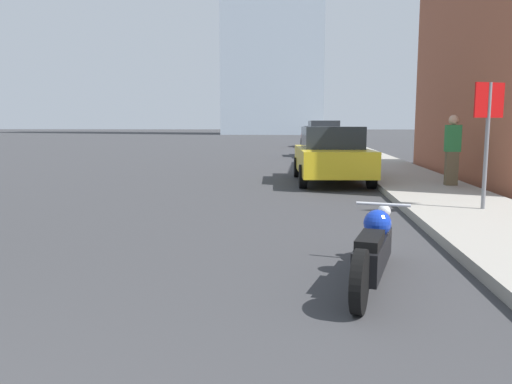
{
  "coord_description": "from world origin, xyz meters",
  "views": [
    {
      "loc": [
        2.45,
        -0.66,
        1.62
      ],
      "look_at": [
        1.72,
        6.55,
        0.65
      ],
      "focal_mm": 35.0,
      "sensor_mm": 36.0,
      "label": 1
    }
  ],
  "objects_px": {
    "parked_car_yellow": "(331,154)",
    "parked_car_silver": "(323,139)",
    "motorcycle": "(374,248)",
    "stop_sign": "(488,123)",
    "parked_car_red": "(313,136)",
    "pedestrian": "(452,149)"
  },
  "relations": [
    {
      "from": "stop_sign",
      "to": "parked_car_yellow",
      "type": "bearing_deg",
      "value": 114.71
    },
    {
      "from": "parked_car_silver",
      "to": "pedestrian",
      "type": "distance_m",
      "value": 13.82
    },
    {
      "from": "motorcycle",
      "to": "pedestrian",
      "type": "relative_size",
      "value": 1.36
    },
    {
      "from": "motorcycle",
      "to": "parked_car_yellow",
      "type": "relative_size",
      "value": 0.5
    },
    {
      "from": "parked_car_silver",
      "to": "parked_car_red",
      "type": "height_order",
      "value": "parked_car_silver"
    },
    {
      "from": "parked_car_red",
      "to": "parked_car_yellow",
      "type": "bearing_deg",
      "value": -92.78
    },
    {
      "from": "motorcycle",
      "to": "pedestrian",
      "type": "xyz_separation_m",
      "value": [
        2.86,
        7.54,
        0.68
      ]
    },
    {
      "from": "stop_sign",
      "to": "pedestrian",
      "type": "relative_size",
      "value": 1.28
    },
    {
      "from": "parked_car_yellow",
      "to": "pedestrian",
      "type": "bearing_deg",
      "value": -34.47
    },
    {
      "from": "motorcycle",
      "to": "parked_car_silver",
      "type": "xyz_separation_m",
      "value": [
        0.16,
        21.09,
        0.55
      ]
    },
    {
      "from": "motorcycle",
      "to": "parked_car_red",
      "type": "height_order",
      "value": "parked_car_red"
    },
    {
      "from": "parked_car_yellow",
      "to": "parked_car_silver",
      "type": "bearing_deg",
      "value": 85.2
    },
    {
      "from": "parked_car_yellow",
      "to": "parked_car_silver",
      "type": "xyz_separation_m",
      "value": [
        0.17,
        11.87,
        0.11
      ]
    },
    {
      "from": "parked_car_silver",
      "to": "parked_car_red",
      "type": "bearing_deg",
      "value": 87.25
    },
    {
      "from": "motorcycle",
      "to": "pedestrian",
      "type": "bearing_deg",
      "value": 83.74
    },
    {
      "from": "parked_car_yellow",
      "to": "stop_sign",
      "type": "distance_m",
      "value": 5.86
    },
    {
      "from": "parked_car_yellow",
      "to": "parked_car_red",
      "type": "height_order",
      "value": "parked_car_yellow"
    },
    {
      "from": "parked_car_yellow",
      "to": "pedestrian",
      "type": "xyz_separation_m",
      "value": [
        2.86,
        -1.68,
        0.24
      ]
    },
    {
      "from": "parked_car_red",
      "to": "pedestrian",
      "type": "xyz_separation_m",
      "value": [
        3.05,
        -25.49,
        0.25
      ]
    },
    {
      "from": "parked_car_silver",
      "to": "parked_car_yellow",
      "type": "bearing_deg",
      "value": -95.27
    },
    {
      "from": "motorcycle",
      "to": "parked_car_yellow",
      "type": "distance_m",
      "value": 9.23
    },
    {
      "from": "motorcycle",
      "to": "parked_car_yellow",
      "type": "bearing_deg",
      "value": 104.54
    }
  ]
}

